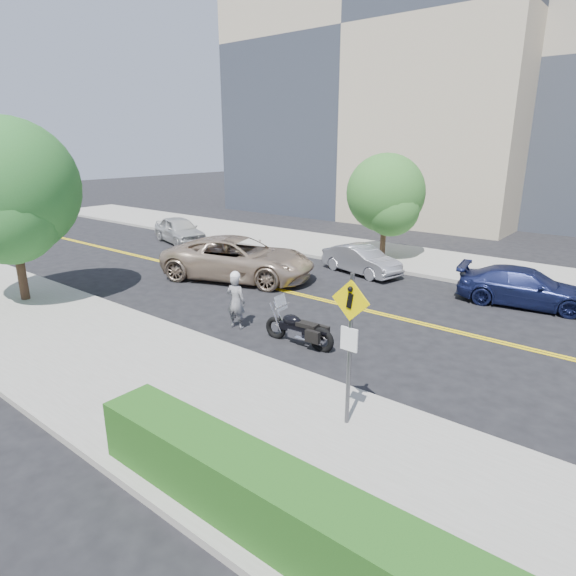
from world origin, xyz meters
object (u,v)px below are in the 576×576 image
(motorcycle, at_px, (299,322))
(parked_car_white, at_px, (180,230))
(pedestrian_sign, at_px, (350,336))
(motorcyclist, at_px, (236,300))
(suv, at_px, (239,258))
(parked_car_blue, at_px, (525,287))
(parked_car_silver, at_px, (361,260))

(motorcycle, xyz_separation_m, parked_car_white, (-13.65, 7.03, 0.06))
(pedestrian_sign, bearing_deg, motorcycle, 140.05)
(motorcyclist, relative_size, suv, 0.29)
(suv, height_order, parked_car_blue, suv)
(pedestrian_sign, relative_size, parked_car_white, 0.72)
(suv, distance_m, parked_car_silver, 5.17)
(motorcyclist, distance_m, parked_car_blue, 9.84)
(motorcycle, relative_size, suv, 0.35)
(motorcycle, bearing_deg, motorcyclist, -178.26)
(suv, height_order, parked_car_white, suv)
(motorcyclist, bearing_deg, parked_car_white, -44.78)
(motorcycle, height_order, parked_car_silver, motorcycle)
(motorcycle, distance_m, parked_car_silver, 7.99)
(parked_car_white, bearing_deg, pedestrian_sign, -103.59)
(motorcyclist, height_order, parked_car_white, motorcyclist)
(motorcycle, xyz_separation_m, suv, (-5.94, 3.77, 0.20))
(motorcyclist, distance_m, parked_car_silver, 7.80)
(parked_car_blue, bearing_deg, motorcyclist, 131.90)
(pedestrian_sign, bearing_deg, parked_car_silver, 118.96)
(parked_car_white, height_order, parked_car_silver, parked_car_white)
(parked_car_white, bearing_deg, suv, -96.52)
(motorcyclist, bearing_deg, pedestrian_sign, 142.61)
(motorcyclist, bearing_deg, motorcycle, 172.28)
(parked_car_silver, bearing_deg, pedestrian_sign, -137.62)
(motorcyclist, height_order, suv, motorcyclist)
(parked_car_white, relative_size, parked_car_silver, 1.14)
(pedestrian_sign, xyz_separation_m, suv, (-9.16, 6.47, -1.11))
(parked_car_white, relative_size, parked_car_blue, 0.95)
(pedestrian_sign, height_order, motorcyclist, pedestrian_sign)
(motorcyclist, xyz_separation_m, motorcycle, (2.21, 0.19, -0.23))
(motorcyclist, height_order, parked_car_silver, motorcyclist)
(pedestrian_sign, xyz_separation_m, motorcycle, (-3.22, 2.70, -1.31))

